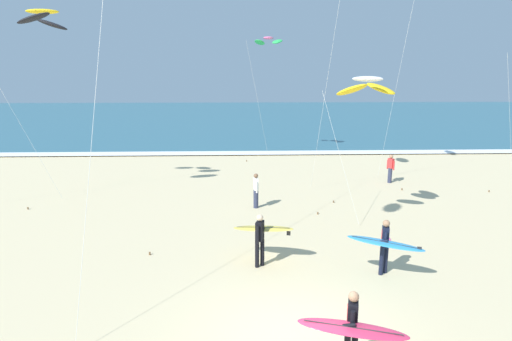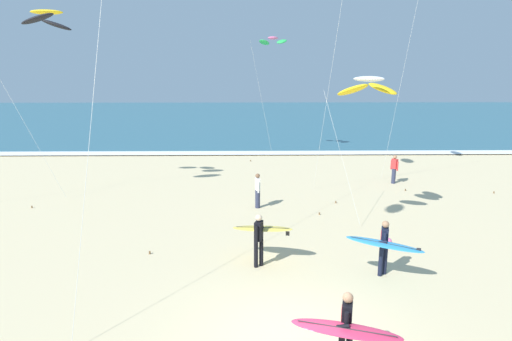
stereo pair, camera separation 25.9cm
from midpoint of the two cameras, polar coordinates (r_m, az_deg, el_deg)
The scene contains 12 objects.
ground_plane at distance 10.12m, azimuth 4.53°, elevation -22.26°, with size 160.00×160.00×0.00m, color beige.
ocean_water at distance 60.87m, azimuth -1.05°, elevation 7.54°, with size 160.00×60.00×0.08m, color #2D6075.
shoreline_foam at distance 31.43m, azimuth -0.11°, elevation 2.46°, with size 160.00×1.57×0.01m, color white.
surfer_lead at distance 8.80m, azimuth 12.26°, elevation -20.33°, with size 2.17×1.14×1.71m.
surfer_trailing at distance 13.01m, azimuth 0.15°, elevation -8.63°, with size 2.04×1.17×1.71m.
surfer_third at distance 12.78m, azimuth 16.84°, elevation -9.60°, with size 2.24×1.18×1.71m.
kite_arc_ivory_near at distance 15.91m, azimuth 14.60°, elevation 11.23°, with size 2.81×2.89×5.81m.
kite_arc_golden_mid at distance 21.23m, azimuth -27.67°, elevation 18.09°, with size 4.09×2.95×8.62m.
kite_arc_rose_outer at distance 30.84m, azimuth 1.46°, elevation 17.45°, with size 2.79×3.59×8.53m.
bystander_white_top at distance 18.48m, azimuth -0.41°, elevation -2.77°, with size 0.22×0.50×1.59m.
bystander_red_top at distance 23.95m, azimuth 17.77°, elevation 0.27°, with size 0.32×0.44×1.59m.
beach_ball at distance 15.45m, azimuth 17.19°, elevation -9.24°, with size 0.28×0.28×0.28m, color pink.
Camera 1 is at (-1.16, -8.20, 5.84)m, focal length 28.99 mm.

